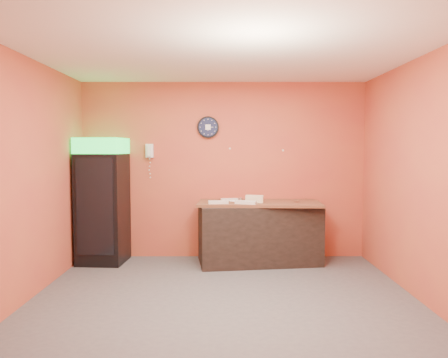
{
  "coord_description": "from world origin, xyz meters",
  "views": [
    {
      "loc": [
        -0.01,
        -4.99,
        1.75
      ],
      "look_at": [
        0.0,
        0.6,
        1.36
      ],
      "focal_mm": 35.0,
      "sensor_mm": 36.0,
      "label": 1
    }
  ],
  "objects": [
    {
      "name": "sub_roll_stack",
      "position": [
        0.46,
        1.49,
        1.0
      ],
      "size": [
        0.28,
        0.14,
        0.11
      ],
      "rotation": [
        0.0,
        0.0,
        -0.21
      ],
      "color": "#F3E9BD",
      "rests_on": "butcher_paper"
    },
    {
      "name": "right_wall",
      "position": [
        2.25,
        0.0,
        1.4
      ],
      "size": [
        0.02,
        4.0,
        2.8
      ],
      "primitive_type": "cube",
      "color": "#C15B36",
      "rests_on": "floor"
    },
    {
      "name": "kitchen_tool",
      "position": [
        0.26,
        1.58,
        0.97
      ],
      "size": [
        0.06,
        0.06,
        0.06
      ],
      "primitive_type": "cylinder",
      "color": "silver",
      "rests_on": "butcher_paper"
    },
    {
      "name": "wall_clock",
      "position": [
        -0.25,
        1.97,
        2.09
      ],
      "size": [
        0.34,
        0.06,
        0.34
      ],
      "color": "black",
      "rests_on": "back_wall"
    },
    {
      "name": "wrapped_sandwich_mid",
      "position": [
        0.33,
        1.34,
        0.96
      ],
      "size": [
        0.33,
        0.21,
        0.04
      ],
      "primitive_type": "cube",
      "rotation": [
        0.0,
        0.0,
        -0.32
      ],
      "color": "silver",
      "rests_on": "butcher_paper"
    },
    {
      "name": "back_wall",
      "position": [
        0.0,
        2.0,
        1.4
      ],
      "size": [
        4.5,
        0.02,
        2.8
      ],
      "primitive_type": "cube",
      "color": "#C15B36",
      "rests_on": "floor"
    },
    {
      "name": "prep_counter",
      "position": [
        0.54,
        1.6,
        0.45
      ],
      "size": [
        1.89,
        1.03,
        0.9
      ],
      "primitive_type": "cube",
      "rotation": [
        0.0,
        0.0,
        0.13
      ],
      "color": "black",
      "rests_on": "floor"
    },
    {
      "name": "floor",
      "position": [
        0.0,
        0.0,
        0.0
      ],
      "size": [
        4.5,
        4.5,
        0.0
      ],
      "primitive_type": "plane",
      "color": "#47474C",
      "rests_on": "ground"
    },
    {
      "name": "left_wall",
      "position": [
        -2.25,
        0.0,
        1.4
      ],
      "size": [
        0.02,
        4.0,
        2.8
      ],
      "primitive_type": "cube",
      "color": "#C15B36",
      "rests_on": "floor"
    },
    {
      "name": "wrapped_sandwich_right",
      "position": [
        0.09,
        1.72,
        0.96
      ],
      "size": [
        0.27,
        0.14,
        0.04
      ],
      "primitive_type": "cube",
      "rotation": [
        0.0,
        0.0,
        0.16
      ],
      "color": "silver",
      "rests_on": "butcher_paper"
    },
    {
      "name": "wrapped_sandwich_left",
      "position": [
        -0.08,
        1.37,
        0.96
      ],
      "size": [
        0.3,
        0.14,
        0.04
      ],
      "primitive_type": "cube",
      "rotation": [
        0.0,
        0.0,
        0.1
      ],
      "color": "silver",
      "rests_on": "butcher_paper"
    },
    {
      "name": "beverage_cooler",
      "position": [
        -1.85,
        1.61,
        0.93
      ],
      "size": [
        0.72,
        0.73,
        1.91
      ],
      "rotation": [
        0.0,
        0.0,
        -0.07
      ],
      "color": "black",
      "rests_on": "floor"
    },
    {
      "name": "ceiling",
      "position": [
        0.0,
        0.0,
        2.8
      ],
      "size": [
        4.5,
        4.0,
        0.02
      ],
      "primitive_type": "cube",
      "color": "white",
      "rests_on": "back_wall"
    },
    {
      "name": "butcher_paper",
      "position": [
        0.54,
        1.6,
        0.92
      ],
      "size": [
        1.88,
        0.91,
        0.04
      ],
      "primitive_type": "cube",
      "rotation": [
        0.0,
        0.0,
        -0.05
      ],
      "color": "brown",
      "rests_on": "prep_counter"
    },
    {
      "name": "wall_phone",
      "position": [
        -1.18,
        1.95,
        1.71
      ],
      "size": [
        0.12,
        0.1,
        0.22
      ],
      "color": "white",
      "rests_on": "back_wall"
    }
  ]
}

